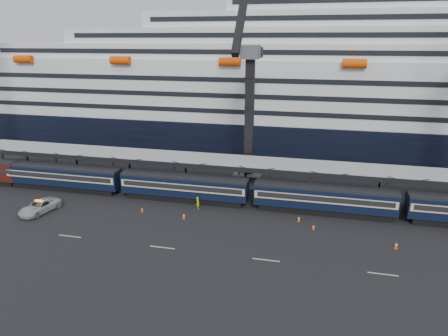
% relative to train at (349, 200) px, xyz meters
% --- Properties ---
extents(ground, '(260.00, 260.00, 0.00)m').
position_rel_train_xyz_m(ground, '(4.65, -10.00, -2.20)').
color(ground, black).
rests_on(ground, ground).
extents(train, '(133.05, 3.00, 4.05)m').
position_rel_train_xyz_m(train, '(0.00, 0.00, 0.00)').
color(train, black).
rests_on(train, ground).
extents(canopy, '(130.00, 6.25, 5.53)m').
position_rel_train_xyz_m(canopy, '(4.65, 4.00, 3.05)').
color(canopy, '#96989E').
rests_on(canopy, ground).
extents(cruise_ship, '(214.09, 28.84, 34.00)m').
position_rel_train_xyz_m(cruise_ship, '(3.57, 35.99, 10.14)').
color(cruise_ship, black).
rests_on(cruise_ship, ground).
extents(crane_dark_near, '(4.50, 17.75, 35.08)m').
position_rel_train_xyz_m(crane_dark_near, '(-15.35, 8.59, 9.73)').
color(crane_dark_near, '#4D4F54').
rests_on(crane_dark_near, ground).
extents(pickup_truck, '(3.80, 6.34, 1.65)m').
position_rel_train_xyz_m(pickup_truck, '(-41.48, -8.64, -1.38)').
color(pickup_truck, '#AEB0B6').
rests_on(pickup_truck, ground).
extents(worker, '(0.75, 0.75, 1.76)m').
position_rel_train_xyz_m(worker, '(-20.54, -2.50, -1.32)').
color(worker, '#B2E00B').
rests_on(worker, ground).
extents(traffic_cone_a, '(0.35, 0.35, 0.71)m').
position_rel_train_xyz_m(traffic_cone_a, '(-27.76, -5.31, -1.85)').
color(traffic_cone_a, '#E84807').
rests_on(traffic_cone_a, ground).
extents(traffic_cone_b, '(0.41, 0.41, 0.82)m').
position_rel_train_xyz_m(traffic_cone_b, '(-21.43, -6.08, -1.80)').
color(traffic_cone_b, '#E84807').
rests_on(traffic_cone_b, ground).
extents(traffic_cone_c, '(0.34, 0.34, 0.68)m').
position_rel_train_xyz_m(traffic_cone_c, '(-4.49, -5.37, -1.86)').
color(traffic_cone_c, '#E84807').
rests_on(traffic_cone_c, ground).
extents(traffic_cone_d, '(0.40, 0.40, 0.79)m').
position_rel_train_xyz_m(traffic_cone_d, '(-6.42, -3.44, -1.81)').
color(traffic_cone_d, '#E84807').
rests_on(traffic_cone_d, ground).
extents(traffic_cone_e, '(0.42, 0.42, 0.84)m').
position_rel_train_xyz_m(traffic_cone_e, '(4.84, -8.08, -1.78)').
color(traffic_cone_e, '#E84807').
rests_on(traffic_cone_e, ground).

